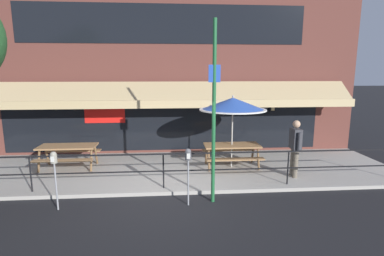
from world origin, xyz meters
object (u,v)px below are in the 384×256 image
Objects in this scene: parking_meter_near at (54,163)px; street_sign_pole at (214,112)px; picnic_table_left at (68,150)px; picnic_table_centre at (232,149)px; parking_meter_far at (188,160)px; patio_umbrella_centre at (233,104)px; pedestrian_walking at (295,146)px.

street_sign_pole is (3.71, 0.18, 1.11)m from parking_meter_near.
picnic_table_left and picnic_table_centre have the same top height.
picnic_table_centre is at bearing 57.84° from parking_meter_far.
patio_umbrella_centre is (5.32, -0.25, 1.47)m from picnic_table_left.
street_sign_pole reaches higher than pedestrian_walking.
street_sign_pole reaches higher than picnic_table_centre.
picnic_table_left is 7.12m from pedestrian_walking.
pedestrian_walking is (1.68, -1.05, -1.12)m from patio_umbrella_centre.
pedestrian_walking is at bearing 24.82° from parking_meter_far.
pedestrian_walking is 6.54m from parking_meter_near.
picnic_table_left is 5.33m from street_sign_pole.
parking_meter_far is (-3.28, -1.52, 0.09)m from pedestrian_walking.
patio_umbrella_centre is 2.60m from street_sign_pole.
picnic_table_left is at bearing 102.61° from parking_meter_near.
pedestrian_walking is (1.68, -1.03, 0.35)m from picnic_table_centre.
picnic_table_centre is 1.27× the size of parking_meter_far.
picnic_table_left is 1.27× the size of parking_meter_far.
picnic_table_centre is 1.05× the size of pedestrian_walking.
parking_meter_near is (-4.68, -2.59, -1.03)m from patio_umbrella_centre.
picnic_table_centre is 0.41× the size of street_sign_pole.
picnic_table_centre is 1.27× the size of parking_meter_near.
pedestrian_walking is 0.39× the size of street_sign_pole.
picnic_table_centre is (5.32, -0.28, 0.00)m from picnic_table_left.
picnic_table_centre is 5.36m from parking_meter_near.
parking_meter_far is (-1.60, -2.54, 0.44)m from picnic_table_centre.
parking_meter_far reaches higher than picnic_table_centre.
pedestrian_walking is at bearing 27.19° from street_sign_pole.
picnic_table_centre is at bearing -90.00° from patio_umbrella_centre.
parking_meter_far is (3.72, -2.82, 0.44)m from picnic_table_left.
picnic_table_left is at bearing 177.26° from patio_umbrella_centre.
parking_meter_far is at bearing -155.18° from pedestrian_walking.
parking_meter_near and parking_meter_far have the same top height.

